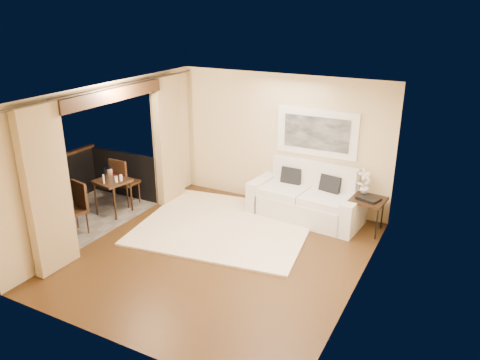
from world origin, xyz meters
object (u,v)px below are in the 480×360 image
Objects in this scene: side_table at (368,202)px; orchid at (365,182)px; sofa at (307,199)px; balcony_chair_near at (77,204)px; ice_bucket at (109,173)px; balcony_chair_far at (122,178)px; bistro_table at (112,184)px.

orchid reaches higher than side_table.
sofa is 4.34m from balcony_chair_near.
side_table is at bearing 16.76° from ice_bucket.
balcony_chair_far is at bearing 106.07° from balcony_chair_near.
orchid is at bearing 20.31° from bistro_table.
sofa reaches higher than bistro_table.
bistro_table is 0.95m from balcony_chair_near.
side_table is 5.29m from balcony_chair_near.
side_table is at bearing 39.89° from balcony_chair_near.
balcony_chair_far is 5.07× the size of ice_bucket.
side_table is (1.19, -0.10, 0.22)m from sofa.
orchid is at bearing 18.78° from ice_bucket.
balcony_chair_far is (-0.10, 0.40, -0.03)m from bistro_table.
bistro_table is 0.25m from ice_bucket.
orchid is at bearing 7.76° from sofa.
balcony_chair_near reaches higher than ice_bucket.
ice_bucket is (-4.81, -1.45, 0.22)m from side_table.
balcony_chair_near is at bearing -90.11° from bistro_table.
side_table is 5.02m from ice_bucket.
balcony_chair_far reaches higher than ice_bucket.
balcony_chair_far reaches higher than bistro_table.
balcony_chair_near is (-0.00, -0.95, -0.06)m from bistro_table.
ice_bucket is (-0.04, -0.31, 0.22)m from balcony_chair_far.
sofa is at bearing 175.27° from side_table.
balcony_chair_far is (-4.76, -1.14, 0.00)m from side_table.
balcony_chair_far is 0.38m from ice_bucket.
sofa is 2.34× the size of balcony_chair_near.
side_table is 0.64× the size of balcony_chair_far.
ice_bucket is (-4.68, -1.59, -0.09)m from orchid.
balcony_chair_far is at bearing 104.22° from bistro_table.
side_table is at bearing 18.22° from bistro_table.
orchid is 4.85m from bistro_table.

